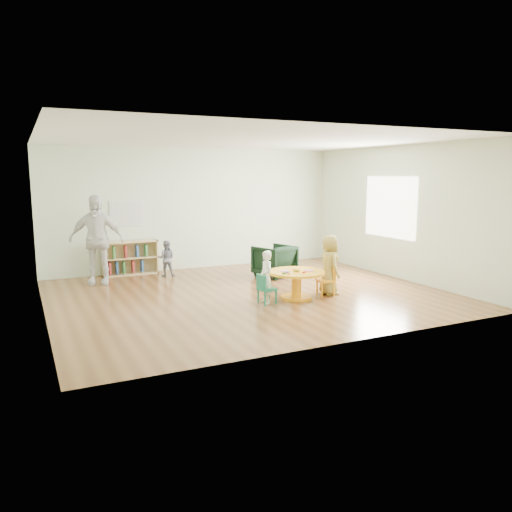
# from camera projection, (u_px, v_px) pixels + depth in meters

# --- Properties ---
(room) EXTENTS (7.10, 7.00, 2.80)m
(room) POSITION_uv_depth(u_px,v_px,m) (250.00, 191.00, 8.94)
(room) COLOR brown
(room) RESTS_ON ground
(activity_table) EXTENTS (1.00, 1.00, 0.54)m
(activity_table) POSITION_uv_depth(u_px,v_px,m) (297.00, 280.00, 8.86)
(activity_table) COLOR #FFA915
(activity_table) RESTS_ON ground
(kid_chair_left) EXTENTS (0.30, 0.30, 0.52)m
(kid_chair_left) POSITION_uv_depth(u_px,v_px,m) (265.00, 288.00, 8.50)
(kid_chair_left) COLOR #157857
(kid_chair_left) RESTS_ON ground
(kid_chair_right) EXTENTS (0.35, 0.35, 0.55)m
(kid_chair_right) POSITION_uv_depth(u_px,v_px,m) (328.00, 279.00, 9.14)
(kid_chair_right) COLOR #FFA915
(kid_chair_right) RESTS_ON ground
(bookshelf) EXTENTS (1.20, 0.30, 0.75)m
(bookshelf) POSITION_uv_depth(u_px,v_px,m) (129.00, 258.00, 11.03)
(bookshelf) COLOR tan
(bookshelf) RESTS_ON ground
(alphabet_poster) EXTENTS (0.74, 0.01, 0.54)m
(alphabet_poster) POSITION_uv_depth(u_px,v_px,m) (127.00, 213.00, 10.99)
(alphabet_poster) COLOR silver
(alphabet_poster) RESTS_ON ground
(armchair) EXTENTS (0.94, 0.95, 0.69)m
(armchair) POSITION_uv_depth(u_px,v_px,m) (275.00, 261.00, 10.80)
(armchair) COLOR black
(armchair) RESTS_ON ground
(child_left) EXTENTS (0.24, 0.35, 0.92)m
(child_left) POSITION_uv_depth(u_px,v_px,m) (266.00, 277.00, 8.51)
(child_left) COLOR white
(child_left) RESTS_ON ground
(child_right) EXTENTS (0.42, 0.58, 1.10)m
(child_right) POSITION_uv_depth(u_px,v_px,m) (329.00, 265.00, 9.16)
(child_right) COLOR yellow
(child_right) RESTS_ON ground
(toddler) EXTENTS (0.46, 0.42, 0.79)m
(toddler) POSITION_uv_depth(u_px,v_px,m) (166.00, 258.00, 10.83)
(toddler) COLOR #161D38
(toddler) RESTS_ON ground
(adult_caretaker) EXTENTS (1.14, 0.75, 1.80)m
(adult_caretaker) POSITION_uv_depth(u_px,v_px,m) (96.00, 240.00, 9.99)
(adult_caretaker) COLOR silver
(adult_caretaker) RESTS_ON ground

